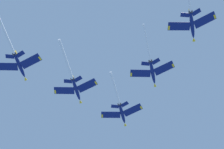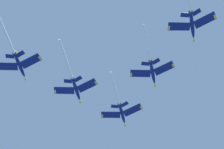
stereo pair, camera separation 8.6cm
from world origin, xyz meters
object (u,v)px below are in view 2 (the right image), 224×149
jet_left_wing (73,80)px  jet_left_outer (15,54)px  jet_right_wing (152,67)px  jet_right_outer (191,16)px  jet_lead (120,107)px

jet_left_wing → jet_left_outer: 26.72m
jet_right_wing → jet_left_outer: jet_right_wing is taller
jet_right_outer → jet_lead: bearing=-76.3°
jet_lead → jet_right_outer: (-12.21, 50.09, -7.20)m
jet_left_wing → jet_right_wing: (-30.90, 16.31, 1.49)m
jet_right_wing → jet_left_outer: bearing=-11.8°
jet_left_outer → jet_lead: bearing=-167.0°
jet_lead → jet_right_outer: 52.06m
jet_left_wing → jet_right_outer: size_ratio=0.99×
jet_left_wing → jet_left_outer: (26.06, 4.44, -3.87)m
jet_right_wing → jet_left_wing: bearing=-27.8°
jet_lead → jet_left_outer: bearing=13.0°
jet_lead → jet_right_outer: bearing=103.7°
jet_left_outer → jet_right_outer: size_ratio=1.03×
jet_right_wing → jet_left_outer: size_ratio=0.90×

